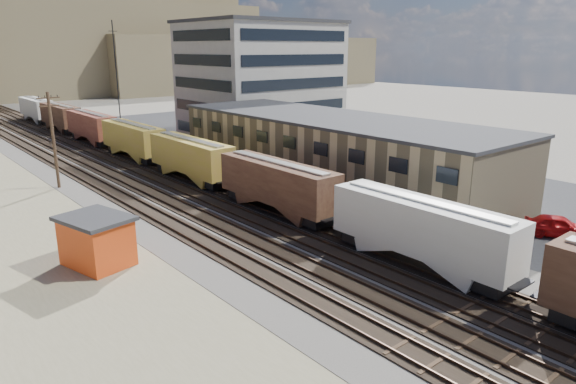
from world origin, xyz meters
TOP-DOWN VIEW (x-y plane):
  - ground at (0.00, 0.00)m, footprint 300.00×300.00m
  - ballast_bed at (0.00, 50.00)m, footprint 18.00×200.00m
  - asphalt_lot at (22.00, 35.00)m, footprint 26.00×120.00m
  - rail_tracks at (-0.55, 50.00)m, footprint 11.40×200.00m
  - freight_train at (3.80, 43.32)m, footprint 3.00×119.74m
  - warehouse at (14.98, 25.00)m, footprint 12.40×40.40m
  - office_tower at (27.95, 54.95)m, footprint 22.60×18.60m
  - utility_pole_north at (-8.50, 42.00)m, footprint 2.20×0.32m
  - radio_mast at (6.00, 60.00)m, footprint 1.20×0.16m
  - maintenance_shed at (-12.63, 19.54)m, footprint 4.67×5.46m
  - parked_car_red at (16.83, 1.80)m, footprint 4.17×5.38m
  - parked_car_blue at (26.71, 49.59)m, footprint 5.58×6.16m
  - parked_car_far at (30.00, 38.25)m, footprint 2.71×4.32m

SIDE VIEW (x-z plane):
  - ground at x=0.00m, z-range 0.00..0.00m
  - asphalt_lot at x=22.00m, z-range 0.00..0.04m
  - ballast_bed at x=0.00m, z-range 0.00..0.06m
  - rail_tracks at x=-0.55m, z-range -0.01..0.23m
  - parked_car_far at x=30.00m, z-range 0.00..1.37m
  - parked_car_blue at x=26.71m, z-range 0.00..1.59m
  - parked_car_red at x=16.83m, z-range 0.00..1.71m
  - maintenance_shed at x=-12.63m, z-range 0.04..3.51m
  - freight_train at x=3.80m, z-range 0.56..5.02m
  - warehouse at x=14.98m, z-range 0.03..7.28m
  - utility_pole_north at x=-8.50m, z-range 0.30..10.30m
  - radio_mast at x=6.00m, z-range 0.12..18.12m
  - office_tower at x=27.95m, z-range 0.04..18.49m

